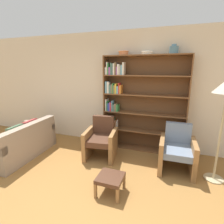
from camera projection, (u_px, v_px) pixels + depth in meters
ground_plane at (78, 215)px, 2.33m from camera, size 24.00×24.00×0.00m
wall_back at (127, 91)px, 4.24m from camera, size 12.00×0.06×2.75m
bookshelf at (137, 103)px, 4.06m from camera, size 1.88×0.30×2.19m
bowl_olive at (124, 53)px, 3.87m from camera, size 0.23×0.23×0.09m
bowl_copper at (147, 53)px, 3.71m from camera, size 0.24×0.24×0.07m
vase_tall at (174, 50)px, 3.52m from camera, size 0.18×0.18×0.18m
couch at (20, 144)px, 3.88m from camera, size 0.95×1.58×0.77m
armchair_leather at (101, 139)px, 3.82m from camera, size 0.73×0.77×0.86m
armchair_cushioned at (177, 150)px, 3.31m from camera, size 0.65×0.69×0.86m
footstool at (110, 179)px, 2.68m from camera, size 0.39×0.39×0.30m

